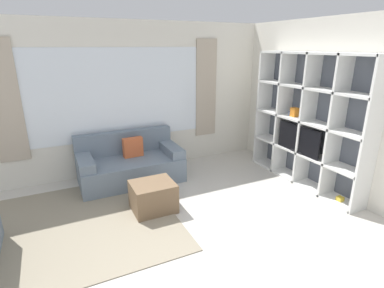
% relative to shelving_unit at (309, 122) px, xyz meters
% --- Properties ---
extents(ground_plane, '(16.00, 16.00, 0.00)m').
position_rel_shelving_unit_xyz_m(ground_plane, '(-2.70, -1.37, -1.08)').
color(ground_plane, beige).
extents(wall_back, '(6.90, 0.11, 2.70)m').
position_rel_shelving_unit_xyz_m(wall_back, '(-2.70, 1.86, 0.28)').
color(wall_back, silver).
rests_on(wall_back, ground_plane).
extents(wall_right, '(0.07, 4.39, 2.70)m').
position_rel_shelving_unit_xyz_m(wall_right, '(0.18, 0.23, 0.27)').
color(wall_right, silver).
rests_on(wall_right, ground_plane).
extents(area_rug, '(2.44, 2.37, 0.01)m').
position_rel_shelving_unit_xyz_m(area_rug, '(-3.66, 0.26, -1.07)').
color(area_rug, gray).
rests_on(area_rug, ground_plane).
extents(shelving_unit, '(0.36, 2.27, 2.18)m').
position_rel_shelving_unit_xyz_m(shelving_unit, '(0.00, 0.00, 0.00)').
color(shelving_unit, '#515660').
rests_on(shelving_unit, ground_plane).
extents(couch_main, '(1.73, 0.92, 0.82)m').
position_rel_shelving_unit_xyz_m(couch_main, '(-2.70, 1.36, -0.78)').
color(couch_main, slate).
rests_on(couch_main, ground_plane).
extents(ottoman, '(0.60, 0.51, 0.43)m').
position_rel_shelving_unit_xyz_m(ottoman, '(-2.67, 0.20, -0.86)').
color(ottoman, brown).
rests_on(ottoman, ground_plane).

